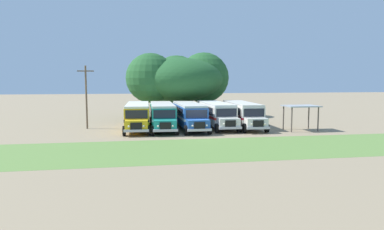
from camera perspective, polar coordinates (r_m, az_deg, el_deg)
name	(u,v)px	position (r m, az deg, el deg)	size (l,w,h in m)	color
ground_plane	(199,135)	(33.55, 1.13, -3.40)	(220.00, 220.00, 0.00)	#937F60
foreground_grass_strip	(215,149)	(26.95, 3.84, -5.69)	(80.00, 9.24, 0.01)	olive
parked_bus_slot_0	(138,115)	(38.20, -9.17, 0.04)	(2.98, 10.88, 2.82)	yellow
parked_bus_slot_1	(162,115)	(38.06, -5.05, 0.07)	(2.92, 10.87, 2.82)	teal
parked_bus_slot_2	(189,114)	(38.18, -0.47, 0.11)	(2.85, 10.86, 2.82)	#23519E
parked_bus_slot_3	(216,113)	(39.63, 4.05, 0.31)	(2.91, 10.87, 2.82)	silver
parked_bus_slot_4	(243,113)	(40.01, 8.54, 0.31)	(2.99, 10.88, 2.82)	silver
broad_shade_tree	(180,79)	(49.44, -2.12, 6.04)	(15.22, 12.85, 9.60)	brown
utility_pole	(86,95)	(39.40, -17.45, 3.22)	(1.80, 0.20, 7.05)	brown
waiting_shelter	(301,108)	(38.21, 17.93, 1.15)	(3.60, 2.60, 2.72)	brown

